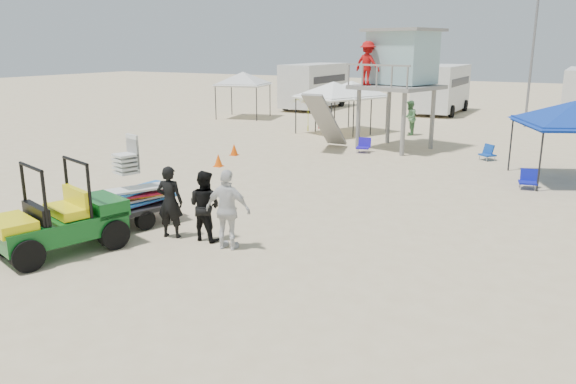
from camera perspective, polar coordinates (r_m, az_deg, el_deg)
The scene contains 21 objects.
ground at distance 11.19m, azimuth -9.79°, elevation -9.58°, with size 140.00×140.00×0.00m, color beige.
utility_cart at distance 13.55m, azimuth -22.45°, elevation -1.90°, with size 2.08×2.97×2.05m.
surf_trailer at distance 15.08m, azimuth -15.57°, elevation -0.13°, with size 1.83×2.56×2.07m.
man_left at distance 13.86m, azimuth -11.91°, elevation -1.00°, with size 0.65×0.43×1.78m, color black.
man_mid at distance 13.54m, azimuth -8.47°, elevation -1.37°, with size 0.83×0.65×1.71m, color black.
man_right at distance 12.84m, azimuth -6.12°, elevation -1.82°, with size 1.09×0.45×1.86m, color silver.
lifeguard_tower at distance 25.84m, azimuth 11.00°, elevation 12.82°, with size 3.97×3.97×5.16m.
canopy_white_a at distance 29.72m, azimuth 4.66°, elevation 10.85°, with size 3.88×3.88×3.15m.
canopy_white_b at distance 36.75m, azimuth -4.60°, elevation 11.86°, with size 3.45×3.45×3.34m.
canopy_white_c at distance 30.63m, azimuth 6.50°, elevation 10.89°, with size 3.63×3.63×3.14m.
umbrella_a at distance 31.81m, azimuth 3.10°, elevation 8.03°, with size 1.95×1.99×1.79m, color red.
umbrella_b at distance 30.79m, azimuth 2.09°, elevation 7.96°, with size 2.11×2.15×1.93m, color #CDD512.
cone_near at distance 21.94m, azimuth -7.09°, elevation 3.23°, with size 0.34×0.34×0.50m, color #FC5607.
cone_far at distance 24.15m, azimuth -5.50°, elevation 4.32°, with size 0.34×0.34×0.50m, color #E94D07.
beach_chair_a at distance 24.93m, azimuth 7.69°, elevation 4.73°, with size 0.64×0.69×0.64m.
beach_chair_b at distance 20.01m, azimuth 23.22°, elevation 1.21°, with size 0.63×0.68×0.64m.
beach_chair_c at distance 24.48m, azimuth 19.65°, elevation 3.82°, with size 0.74×0.85×0.64m.
rv_far_left at distance 42.26m, azimuth 2.70°, elevation 10.91°, with size 2.64×6.80×3.25m.
rv_mid_left at distance 40.63m, azimuth 15.34°, elevation 10.26°, with size 2.65×6.50×3.25m.
light_pole_left at distance 35.10m, azimuth 23.56°, elevation 12.57°, with size 0.14×0.14×8.00m, color slate.
distant_beachgoers at distance 28.00m, azimuth 24.08°, elevation 5.87°, with size 13.48×18.73×1.81m.
Camera 1 is at (6.46, -7.92, 4.56)m, focal length 35.00 mm.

